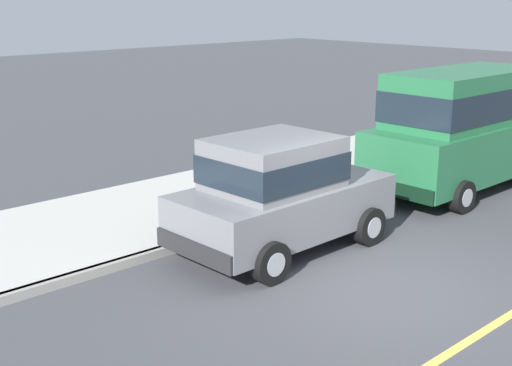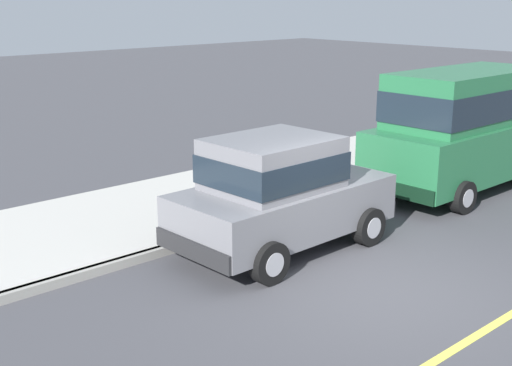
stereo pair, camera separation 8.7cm
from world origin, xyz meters
name	(u,v)px [view 1 (the left image)]	position (x,y,z in m)	size (l,w,h in m)	color
ground_plane	(382,290)	(0.00, 0.00, 0.00)	(80.00, 80.00, 0.00)	#424247
curb	(233,230)	(-3.20, 0.00, 0.07)	(0.16, 64.00, 0.14)	gray
sidewalk	(172,207)	(-5.00, 0.00, 0.07)	(3.60, 64.00, 0.14)	#B7B5AD
lane_centre_line	(486,330)	(1.60, 0.00, 0.00)	(0.12, 57.60, 0.01)	#E0D64C
car_grey_hatchback	(280,192)	(-2.12, 0.05, 0.98)	(2.01, 3.83, 1.88)	slate
car_green_van	(464,124)	(-2.10, 5.45, 1.39)	(2.14, 4.90, 2.52)	#23663D
dog_white	(221,186)	(-4.54, 0.85, 0.43)	(0.53, 0.61, 0.49)	white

